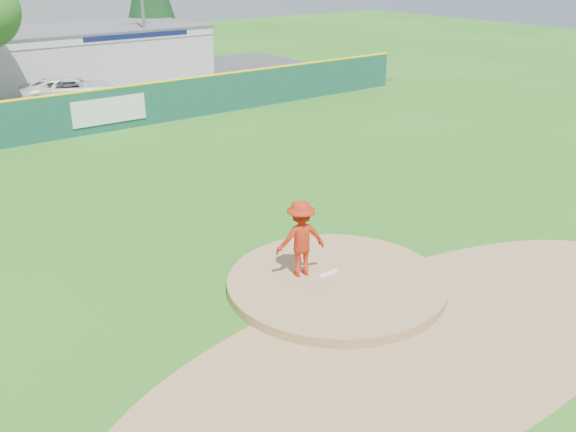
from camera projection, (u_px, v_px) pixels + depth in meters
ground at (336, 287)px, 16.21m from camera, size 120.00×120.00×0.00m
pitchers_mound at (336, 287)px, 16.21m from camera, size 5.50×5.50×0.50m
pitching_rubber at (329, 274)px, 16.33m from camera, size 0.60×0.15×0.04m
infield_dirt_arc at (427, 340)px, 14.00m from camera, size 15.40×15.40×0.01m
parking_lot at (18, 103)px, 36.02m from camera, size 44.00×16.00×0.02m
pitcher at (301, 238)px, 15.98m from camera, size 1.44×1.07×1.99m
van at (71, 90)px, 35.51m from camera, size 5.82×3.56×1.51m
pool_building_grp at (85, 53)px, 42.42m from camera, size 15.20×8.20×3.31m
outfield_fence at (73, 113)px, 29.00m from camera, size 40.00×0.14×2.07m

